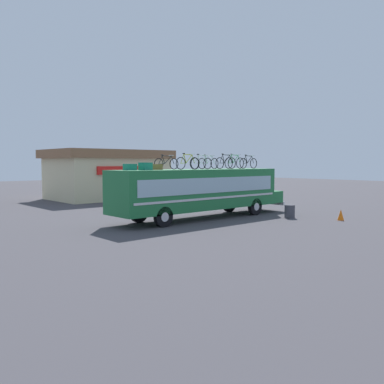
{
  "coord_description": "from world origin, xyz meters",
  "views": [
    {
      "loc": [
        -16.46,
        -17.77,
        3.35
      ],
      "look_at": [
        -0.53,
        0.0,
        1.64
      ],
      "focal_mm": 38.05,
      "sensor_mm": 36.0,
      "label": 1
    }
  ],
  "objects_px": {
    "bus": "(201,190)",
    "rooftop_bicycle_5": "(226,163)",
    "rooftop_bicycle_6": "(234,163)",
    "rooftop_bicycle_7": "(248,163)",
    "rooftop_bicycle_3": "(201,163)",
    "rooftop_bicycle_1": "(166,163)",
    "luggage_bag_2": "(145,166)",
    "traffic_cone": "(341,215)",
    "luggage_bag_3": "(155,167)",
    "rooftop_bicycle_4": "(208,163)",
    "trash_bin": "(290,211)",
    "rooftop_bicycle_2": "(188,163)",
    "luggage_bag_1": "(130,167)"
  },
  "relations": [
    {
      "from": "luggage_bag_2",
      "to": "luggage_bag_3",
      "type": "bearing_deg",
      "value": 25.8
    },
    {
      "from": "rooftop_bicycle_3",
      "to": "bus",
      "type": "bearing_deg",
      "value": 51.01
    },
    {
      "from": "luggage_bag_3",
      "to": "trash_bin",
      "type": "height_order",
      "value": "luggage_bag_3"
    },
    {
      "from": "rooftop_bicycle_3",
      "to": "traffic_cone",
      "type": "relative_size",
      "value": 2.68
    },
    {
      "from": "rooftop_bicycle_6",
      "to": "rooftop_bicycle_7",
      "type": "relative_size",
      "value": 1.05
    },
    {
      "from": "rooftop_bicycle_4",
      "to": "luggage_bag_2",
      "type": "bearing_deg",
      "value": -174.74
    },
    {
      "from": "bus",
      "to": "rooftop_bicycle_6",
      "type": "relative_size",
      "value": 6.97
    },
    {
      "from": "rooftop_bicycle_2",
      "to": "rooftop_bicycle_4",
      "type": "height_order",
      "value": "rooftop_bicycle_2"
    },
    {
      "from": "rooftop_bicycle_1",
      "to": "rooftop_bicycle_6",
      "type": "xyz_separation_m",
      "value": [
        5.52,
        -0.16,
        0.04
      ]
    },
    {
      "from": "luggage_bag_2",
      "to": "rooftop_bicycle_4",
      "type": "xyz_separation_m",
      "value": [
        5.07,
        0.47,
        0.18
      ]
    },
    {
      "from": "trash_bin",
      "to": "rooftop_bicycle_3",
      "type": "bearing_deg",
      "value": 143.04
    },
    {
      "from": "bus",
      "to": "luggage_bag_2",
      "type": "distance_m",
      "value": 4.39
    },
    {
      "from": "rooftop_bicycle_1",
      "to": "luggage_bag_1",
      "type": "bearing_deg",
      "value": -175.63
    },
    {
      "from": "bus",
      "to": "luggage_bag_1",
      "type": "relative_size",
      "value": 23.57
    },
    {
      "from": "bus",
      "to": "rooftop_bicycle_2",
      "type": "height_order",
      "value": "rooftop_bicycle_2"
    },
    {
      "from": "rooftop_bicycle_7",
      "to": "bus",
      "type": "bearing_deg",
      "value": 179.12
    },
    {
      "from": "bus",
      "to": "rooftop_bicycle_6",
      "type": "distance_m",
      "value": 3.55
    },
    {
      "from": "luggage_bag_1",
      "to": "trash_bin",
      "type": "xyz_separation_m",
      "value": [
        9.11,
        -3.59,
        -2.73
      ]
    },
    {
      "from": "rooftop_bicycle_3",
      "to": "traffic_cone",
      "type": "xyz_separation_m",
      "value": [
        5.69,
        -5.84,
        -3.03
      ]
    },
    {
      "from": "bus",
      "to": "traffic_cone",
      "type": "xyz_separation_m",
      "value": [
        5.54,
        -6.03,
        -1.43
      ]
    },
    {
      "from": "luggage_bag_1",
      "to": "trash_bin",
      "type": "height_order",
      "value": "luggage_bag_1"
    },
    {
      "from": "bus",
      "to": "rooftop_bicycle_5",
      "type": "distance_m",
      "value": 2.61
    },
    {
      "from": "rooftop_bicycle_6",
      "to": "bus",
      "type": "bearing_deg",
      "value": -176.66
    },
    {
      "from": "luggage_bag_3",
      "to": "rooftop_bicycle_1",
      "type": "xyz_separation_m",
      "value": [
        0.81,
        0.01,
        0.2
      ]
    },
    {
      "from": "luggage_bag_3",
      "to": "rooftop_bicycle_6",
      "type": "bearing_deg",
      "value": -1.35
    },
    {
      "from": "rooftop_bicycle_3",
      "to": "rooftop_bicycle_6",
      "type": "distance_m",
      "value": 3.33
    },
    {
      "from": "bus",
      "to": "rooftop_bicycle_7",
      "type": "xyz_separation_m",
      "value": [
        4.26,
        -0.07,
        1.61
      ]
    },
    {
      "from": "bus",
      "to": "rooftop_bicycle_7",
      "type": "bearing_deg",
      "value": -0.88
    },
    {
      "from": "rooftop_bicycle_3",
      "to": "traffic_cone",
      "type": "bearing_deg",
      "value": -45.76
    },
    {
      "from": "luggage_bag_2",
      "to": "rooftop_bicycle_4",
      "type": "relative_size",
      "value": 0.32
    },
    {
      "from": "rooftop_bicycle_7",
      "to": "trash_bin",
      "type": "distance_m",
      "value": 4.49
    },
    {
      "from": "rooftop_bicycle_7",
      "to": "luggage_bag_3",
      "type": "bearing_deg",
      "value": 176.93
    },
    {
      "from": "rooftop_bicycle_4",
      "to": "rooftop_bicycle_7",
      "type": "relative_size",
      "value": 1.0
    },
    {
      "from": "rooftop_bicycle_6",
      "to": "rooftop_bicycle_4",
      "type": "bearing_deg",
      "value": 176.22
    },
    {
      "from": "rooftop_bicycle_5",
      "to": "rooftop_bicycle_3",
      "type": "bearing_deg",
      "value": -177.83
    },
    {
      "from": "rooftop_bicycle_2",
      "to": "rooftop_bicycle_6",
      "type": "distance_m",
      "value": 4.49
    },
    {
      "from": "rooftop_bicycle_2",
      "to": "rooftop_bicycle_5",
      "type": "distance_m",
      "value": 3.36
    },
    {
      "from": "rooftop_bicycle_6",
      "to": "rooftop_bicycle_7",
      "type": "height_order",
      "value": "rooftop_bicycle_6"
    },
    {
      "from": "rooftop_bicycle_2",
      "to": "rooftop_bicycle_7",
      "type": "height_order",
      "value": "rooftop_bicycle_2"
    },
    {
      "from": "rooftop_bicycle_3",
      "to": "traffic_cone",
      "type": "height_order",
      "value": "rooftop_bicycle_3"
    },
    {
      "from": "luggage_bag_2",
      "to": "rooftop_bicycle_3",
      "type": "distance_m",
      "value": 4.0
    },
    {
      "from": "luggage_bag_2",
      "to": "rooftop_bicycle_1",
      "type": "distance_m",
      "value": 1.85
    },
    {
      "from": "rooftop_bicycle_7",
      "to": "luggage_bag_2",
      "type": "bearing_deg",
      "value": -179.53
    },
    {
      "from": "luggage_bag_3",
      "to": "rooftop_bicycle_7",
      "type": "distance_m",
      "value": 7.46
    },
    {
      "from": "luggage_bag_3",
      "to": "rooftop_bicycle_4",
      "type": "bearing_deg",
      "value": -0.03
    },
    {
      "from": "rooftop_bicycle_1",
      "to": "rooftop_bicycle_5",
      "type": "distance_m",
      "value": 4.43
    },
    {
      "from": "luggage_bag_2",
      "to": "rooftop_bicycle_5",
      "type": "height_order",
      "value": "rooftop_bicycle_5"
    },
    {
      "from": "luggage_bag_3",
      "to": "rooftop_bicycle_7",
      "type": "xyz_separation_m",
      "value": [
        7.44,
        -0.4,
        0.23
      ]
    },
    {
      "from": "luggage_bag_2",
      "to": "rooftop_bicycle_3",
      "type": "relative_size",
      "value": 0.33
    },
    {
      "from": "bus",
      "to": "luggage_bag_3",
      "type": "height_order",
      "value": "luggage_bag_3"
    }
  ]
}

